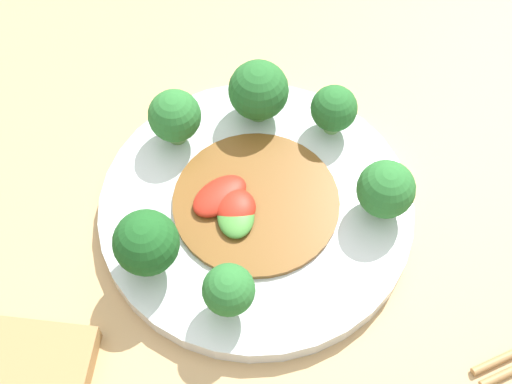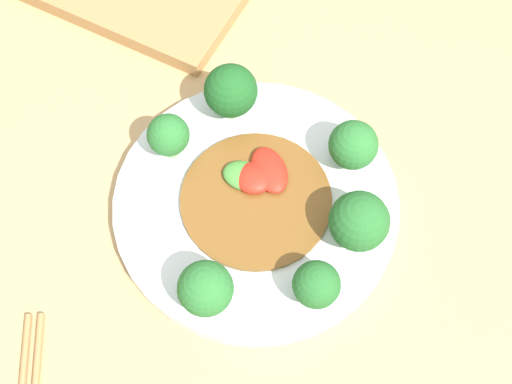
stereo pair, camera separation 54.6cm
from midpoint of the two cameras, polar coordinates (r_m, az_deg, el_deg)
The scene contains 9 objects.
table at distance 1.03m, azimuth -7.46°, elevation -22.85°, with size 0.95×0.83×0.77m.
plate at distance 0.64m, azimuth -14.17°, elevation -20.93°, with size 0.29×0.29×0.02m.
broccoli_northwest at distance 0.62m, azimuth -6.98°, elevation -12.69°, with size 0.05×0.05×0.05m.
broccoli_southwest at distance 0.64m, azimuth -20.89°, elevation -12.85°, with size 0.05×0.05×0.06m.
broccoli_north at distance 0.58m, azimuth -3.47°, elevation -21.31°, with size 0.05×0.05×0.06m.
broccoli_west at distance 0.63m, azimuth -13.56°, elevation -10.72°, with size 0.06×0.06×0.07m.
broccoli_southeast at distance 0.62m, azimuth -25.10°, elevation -24.56°, with size 0.06×0.06×0.07m.
broccoli_east at distance 0.60m, azimuth -19.00°, elevation -29.47°, with size 0.04×0.04×0.06m.
stirfry_center at distance 0.63m, azimuth -15.34°, elevation -20.83°, with size 0.15×0.15×0.02m.
Camera 1 is at (0.39, -0.01, 1.36)m, focal length 50.00 mm.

